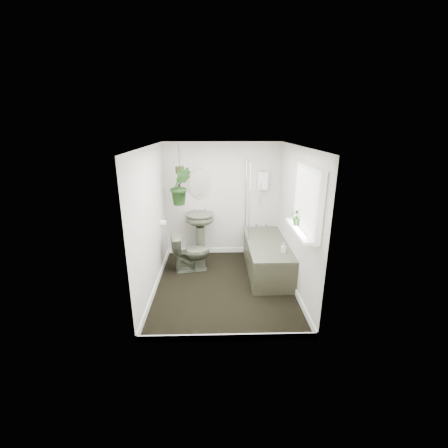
{
  "coord_description": "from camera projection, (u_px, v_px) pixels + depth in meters",
  "views": [
    {
      "loc": [
        -0.13,
        -4.52,
        2.6
      ],
      "look_at": [
        0.0,
        0.15,
        1.05
      ],
      "focal_mm": 24.0,
      "sensor_mm": 36.0,
      "label": 1
    }
  ],
  "objects": [
    {
      "name": "bathtub",
      "position": [
        267.0,
        257.0,
        5.51
      ],
      "size": [
        0.72,
        1.72,
        0.58
      ],
      "primitive_type": null,
      "color": "#434837",
      "rests_on": "floor"
    },
    {
      "name": "toilet_roll_holder",
      "position": [
        163.0,
        223.0,
        5.46
      ],
      "size": [
        0.11,
        0.11,
        0.11
      ],
      "primitive_type": "cylinder",
      "rotation": [
        0.0,
        1.57,
        0.0
      ],
      "color": "white",
      "rests_on": "wall_left"
    },
    {
      "name": "hanging_pot",
      "position": [
        180.0,
        170.0,
        5.42
      ],
      "size": [
        0.16,
        0.16,
        0.12
      ],
      "primitive_type": "cylinder",
      "color": "#312618",
      "rests_on": "ceiling"
    },
    {
      "name": "wall_right",
      "position": [
        297.0,
        220.0,
        4.78
      ],
      "size": [
        0.02,
        2.8,
        2.3
      ],
      "primitive_type": "cube",
      "color": "silver",
      "rests_on": "ground"
    },
    {
      "name": "floor",
      "position": [
        224.0,
        286.0,
        5.11
      ],
      "size": [
        2.3,
        2.8,
        0.02
      ],
      "primitive_type": "cube",
      "color": "black",
      "rests_on": "ground"
    },
    {
      "name": "wall_front",
      "position": [
        228.0,
        259.0,
        3.41
      ],
      "size": [
        2.3,
        0.02,
        2.3
      ],
      "primitive_type": "cube",
      "color": "silver",
      "rests_on": "ground"
    },
    {
      "name": "soap_bottle",
      "position": [
        283.0,
        248.0,
        4.95
      ],
      "size": [
        0.1,
        0.1,
        0.17
      ],
      "primitive_type": "imported",
      "rotation": [
        0.0,
        0.0,
        -0.29
      ],
      "color": "#352827",
      "rests_on": "bathtub"
    },
    {
      "name": "window_recess",
      "position": [
        308.0,
        200.0,
        3.96
      ],
      "size": [
        0.08,
        1.0,
        0.9
      ],
      "primitive_type": "cube",
      "color": "white",
      "rests_on": "wall_right"
    },
    {
      "name": "bath_screen",
      "position": [
        248.0,
        198.0,
        5.66
      ],
      "size": [
        0.04,
        0.72,
        1.4
      ],
      "primitive_type": null,
      "color": "silver",
      "rests_on": "bathtub"
    },
    {
      "name": "window_sill",
      "position": [
        300.0,
        230.0,
        4.09
      ],
      "size": [
        0.18,
        1.0,
        0.04
      ],
      "primitive_type": "cube",
      "color": "white",
      "rests_on": "wall_right"
    },
    {
      "name": "skirting",
      "position": [
        224.0,
        282.0,
        5.09
      ],
      "size": [
        2.3,
        2.8,
        0.1
      ],
      "primitive_type": "cube",
      "color": "white",
      "rests_on": "floor"
    },
    {
      "name": "pedestal_sink",
      "position": [
        200.0,
        236.0,
        6.02
      ],
      "size": [
        0.56,
        0.48,
        0.95
      ],
      "primitive_type": null,
      "rotation": [
        0.0,
        0.0,
        0.01
      ],
      "color": "#434837",
      "rests_on": "floor"
    },
    {
      "name": "toilet",
      "position": [
        191.0,
        252.0,
        5.55
      ],
      "size": [
        0.76,
        0.53,
        0.71
      ],
      "primitive_type": "imported",
      "rotation": [
        0.0,
        0.0,
        1.78
      ],
      "color": "#434837",
      "rests_on": "floor"
    },
    {
      "name": "sill_plant",
      "position": [
        298.0,
        216.0,
        4.23
      ],
      "size": [
        0.24,
        0.22,
        0.25
      ],
      "primitive_type": "imported",
      "rotation": [
        0.0,
        0.0,
        -0.11
      ],
      "color": "black",
      "rests_on": "window_sill"
    },
    {
      "name": "ceiling",
      "position": [
        224.0,
        146.0,
        4.38
      ],
      "size": [
        2.3,
        2.8,
        0.02
      ],
      "primitive_type": "cube",
      "color": "white",
      "rests_on": "ground"
    },
    {
      "name": "window_blinds",
      "position": [
        305.0,
        200.0,
        3.95
      ],
      "size": [
        0.01,
        0.86,
        0.76
      ],
      "primitive_type": "cube",
      "color": "white",
      "rests_on": "wall_right"
    },
    {
      "name": "shower_box",
      "position": [
        263.0,
        181.0,
        5.92
      ],
      "size": [
        0.2,
        0.1,
        0.35
      ],
      "primitive_type": "cube",
      "color": "white",
      "rests_on": "wall_back"
    },
    {
      "name": "wall_sconce",
      "position": [
        180.0,
        189.0,
        5.94
      ],
      "size": [
        0.04,
        0.04,
        0.22
      ],
      "primitive_type": "cylinder",
      "color": "black",
      "rests_on": "wall_back"
    },
    {
      "name": "wall_back",
      "position": [
        222.0,
        200.0,
        6.09
      ],
      "size": [
        2.3,
        0.02,
        2.3
      ],
      "primitive_type": "cube",
      "color": "silver",
      "rests_on": "ground"
    },
    {
      "name": "wall_left",
      "position": [
        151.0,
        222.0,
        4.72
      ],
      "size": [
        0.02,
        2.8,
        2.3
      ],
      "primitive_type": "cube",
      "color": "silver",
      "rests_on": "ground"
    },
    {
      "name": "hanging_plant",
      "position": [
        181.0,
        186.0,
        5.51
      ],
      "size": [
        0.43,
        0.36,
        0.71
      ],
      "primitive_type": "imported",
      "rotation": [
        0.0,
        0.0,
        0.13
      ],
      "color": "black",
      "rests_on": "ceiling"
    },
    {
      "name": "oval_mirror",
      "position": [
        200.0,
        183.0,
        5.93
      ],
      "size": [
        0.46,
        0.03,
        0.62
      ],
      "primitive_type": "ellipsoid",
      "color": "tan",
      "rests_on": "wall_back"
    }
  ]
}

